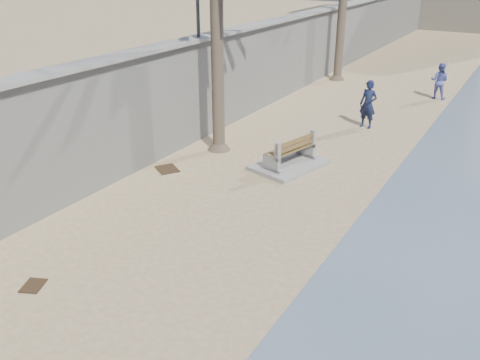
% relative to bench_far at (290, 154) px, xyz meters
% --- Properties ---
extents(seawall, '(0.45, 70.00, 3.50)m').
position_rel_bench_far_xyz_m(seawall, '(-4.16, 8.99, 1.32)').
color(seawall, gray).
rests_on(seawall, ground_plane).
extents(wall_cap, '(0.80, 70.00, 0.12)m').
position_rel_bench_far_xyz_m(wall_cap, '(-4.16, 8.99, 3.12)').
color(wall_cap, gray).
rests_on(wall_cap, seawall).
extents(bench_far, '(2.16, 2.69, 0.99)m').
position_rel_bench_far_xyz_m(bench_far, '(0.00, 0.00, 0.00)').
color(bench_far, gray).
rests_on(bench_far, ground_plane).
extents(person_a, '(0.84, 0.63, 2.13)m').
position_rel_bench_far_xyz_m(person_a, '(0.85, 5.19, 0.63)').
color(person_a, '#131A36').
rests_on(person_a, ground_plane).
extents(person_b, '(0.90, 0.71, 1.84)m').
position_rel_bench_far_xyz_m(person_b, '(2.36, 11.13, 0.49)').
color(person_b, '#4D56A0').
rests_on(person_b, ground_plane).
extents(debris_c, '(0.96, 0.92, 0.03)m').
position_rel_bench_far_xyz_m(debris_c, '(-3.22, -2.16, -0.42)').
color(debris_c, '#382616').
rests_on(debris_c, ground_plane).
extents(debris_d, '(0.57, 0.62, 0.03)m').
position_rel_bench_far_xyz_m(debris_d, '(-1.77, -8.46, -0.42)').
color(debris_d, '#382616').
rests_on(debris_d, ground_plane).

